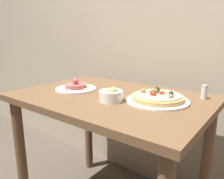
{
  "coord_description": "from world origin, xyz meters",
  "views": [
    {
      "loc": [
        0.7,
        -0.55,
        1.08
      ],
      "look_at": [
        0.03,
        0.33,
        0.81
      ],
      "focal_mm": 35.0,
      "sensor_mm": 36.0,
      "label": 1
    }
  ],
  "objects": [
    {
      "name": "pizza_plate",
      "position": [
        0.26,
        0.4,
        0.79
      ],
      "size": [
        0.3,
        0.3,
        0.06
      ],
      "color": "white",
      "rests_on": "dining_table"
    },
    {
      "name": "back_wall",
      "position": [
        0.0,
        0.84,
        1.3
      ],
      "size": [
        8.0,
        0.05,
        2.6
      ],
      "color": "tan",
      "rests_on": "ground_plane"
    },
    {
      "name": "tartare_plate",
      "position": [
        -0.24,
        0.33,
        0.78
      ],
      "size": [
        0.24,
        0.24,
        0.07
      ],
      "color": "white",
      "rests_on": "dining_table"
    },
    {
      "name": "salt_shaker",
      "position": [
        0.42,
        0.58,
        0.81
      ],
      "size": [
        0.03,
        0.03,
        0.07
      ],
      "color": "silver",
      "rests_on": "dining_table"
    },
    {
      "name": "small_bowl",
      "position": [
        0.07,
        0.27,
        0.8
      ],
      "size": [
        0.12,
        0.12,
        0.07
      ],
      "color": "white",
      "rests_on": "dining_table"
    },
    {
      "name": "dining_table",
      "position": [
        0.0,
        0.36,
        0.64
      ],
      "size": [
        1.04,
        0.71,
        0.77
      ],
      "color": "brown",
      "rests_on": "ground_plane"
    }
  ]
}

